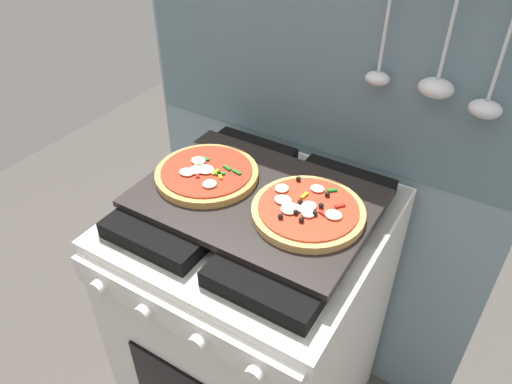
% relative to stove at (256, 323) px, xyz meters
% --- Properties ---
extents(kitchen_backsplash, '(1.10, 0.09, 1.55)m').
position_rel_stove_xyz_m(kitchen_backsplash, '(0.00, 0.34, 0.34)').
color(kitchen_backsplash, '#7A939E').
rests_on(kitchen_backsplash, ground_plane).
extents(stove, '(0.60, 0.64, 0.90)m').
position_rel_stove_xyz_m(stove, '(0.00, 0.00, 0.00)').
color(stove, white).
rests_on(stove, ground_plane).
extents(baking_tray, '(0.54, 0.38, 0.02)m').
position_rel_stove_xyz_m(baking_tray, '(0.00, 0.00, 0.46)').
color(baking_tray, black).
rests_on(baking_tray, stove).
extents(pizza_left, '(0.25, 0.25, 0.03)m').
position_rel_stove_xyz_m(pizza_left, '(-0.14, -0.00, 0.48)').
color(pizza_left, tan).
rests_on(pizza_left, baking_tray).
extents(pizza_right, '(0.25, 0.25, 0.03)m').
position_rel_stove_xyz_m(pizza_right, '(0.13, 0.00, 0.48)').
color(pizza_right, tan).
rests_on(pizza_right, baking_tray).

